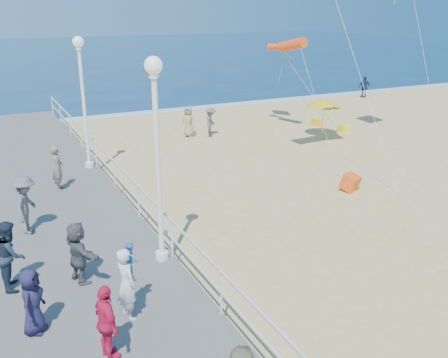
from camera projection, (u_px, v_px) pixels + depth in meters
name	position (u px, v px, depth m)	size (l,w,h in m)	color
ground	(323.00, 234.00, 15.77)	(160.00, 160.00, 0.00)	#D9BA72
ocean	(43.00, 56.00, 70.74)	(160.00, 90.00, 0.05)	#0C294A
surf_line	(134.00, 114.00, 33.10)	(160.00, 1.20, 0.04)	white
boardwalk	(82.00, 284.00, 12.56)	(5.00, 44.00, 0.40)	slate
railing	(172.00, 228.00, 13.24)	(0.05, 42.00, 0.55)	white
lamp_post_mid	(157.00, 141.00, 12.32)	(0.44, 0.44, 5.32)	white
lamp_post_far	(83.00, 89.00, 19.93)	(0.44, 0.44, 5.32)	white
woman_holding_toddler	(126.00, 284.00, 10.61)	(0.60, 0.40, 1.66)	silver
toddler_held	(130.00, 261.00, 10.65)	(0.41, 0.32, 0.84)	#3894D4
spectator_2	(26.00, 205.00, 14.67)	(1.14, 0.66, 1.76)	#57585C
spectator_3	(107.00, 323.00, 9.38)	(0.92, 0.38, 1.56)	#D21A46
spectator_4	(32.00, 301.00, 10.17)	(0.70, 0.46, 1.44)	#1B1938
spectator_5	(78.00, 252.00, 12.05)	(1.45, 0.46, 1.57)	#4F4F53
spectator_6	(58.00, 168.00, 18.13)	(0.61, 0.40, 1.68)	#7D6856
spectator_7	(10.00, 254.00, 11.82)	(0.82, 0.64, 1.70)	#1A2639
beach_walker_a	(211.00, 122.00, 27.21)	(1.05, 0.60, 1.62)	#5C5D61
beach_walker_b	(364.00, 87.00, 38.84)	(0.96, 0.40, 1.64)	#1C223D
beach_walker_c	(189.00, 122.00, 27.23)	(0.81, 0.53, 1.66)	#929265
box_kite	(350.00, 184.00, 19.29)	(0.55, 0.55, 0.60)	red
beach_umbrella	(324.00, 102.00, 26.78)	(1.90, 1.90, 2.14)	white
beach_chair_left	(317.00, 122.00, 29.98)	(0.55, 0.55, 0.40)	yellow
beach_chair_right	(344.00, 128.00, 28.42)	(0.55, 0.55, 0.40)	yellow
kite_windsock	(292.00, 45.00, 26.60)	(0.56, 0.56, 2.93)	#FF4715
kite_diamond_green	(282.00, 51.00, 29.47)	(1.34, 1.34, 0.02)	green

